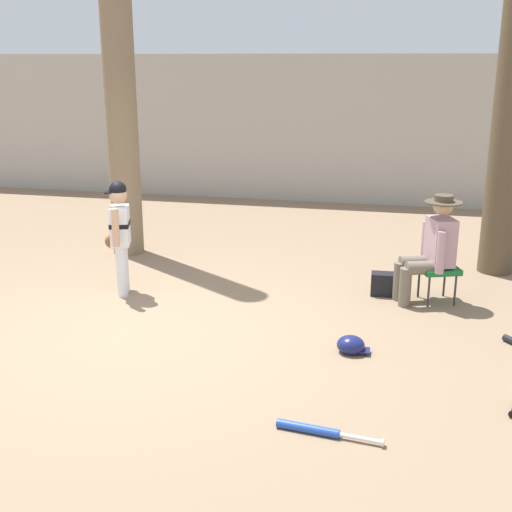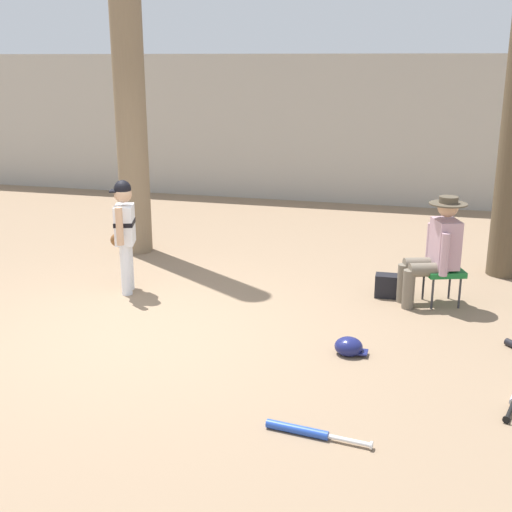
% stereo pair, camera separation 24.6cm
% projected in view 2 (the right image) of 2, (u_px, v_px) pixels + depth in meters
% --- Properties ---
extents(ground_plane, '(60.00, 60.00, 0.00)m').
position_uv_depth(ground_plane, '(143.00, 332.00, 6.57)').
color(ground_plane, '#897056').
extents(concrete_back_wall, '(18.00, 0.36, 2.67)m').
position_uv_depth(concrete_back_wall, '(291.00, 128.00, 12.45)').
color(concrete_back_wall, '#ADA89E').
rests_on(concrete_back_wall, ground).
extents(tree_near_player, '(0.68, 0.68, 6.08)m').
position_uv_depth(tree_near_player, '(127.00, 52.00, 8.59)').
color(tree_near_player, '#7F6B51').
rests_on(tree_near_player, ground).
extents(young_ballplayer, '(0.44, 0.56, 1.31)m').
position_uv_depth(young_ballplayer, '(124.00, 229.00, 7.51)').
color(young_ballplayer, white).
rests_on(young_ballplayer, ground).
extents(folding_stool, '(0.51, 0.51, 0.41)m').
position_uv_depth(folding_stool, '(443.00, 272.00, 7.22)').
color(folding_stool, '#196B2D').
rests_on(folding_stool, ground).
extents(seated_spectator, '(0.68, 0.54, 1.20)m').
position_uv_depth(seated_spectator, '(436.00, 248.00, 7.14)').
color(seated_spectator, '#6B6051').
rests_on(seated_spectator, ground).
extents(handbag_beside_stool, '(0.35, 0.19, 0.26)m').
position_uv_depth(handbag_beside_stool, '(390.00, 286.00, 7.50)').
color(handbag_beside_stool, black).
rests_on(handbag_beside_stool, ground).
extents(bat_blue_youth, '(0.78, 0.16, 0.07)m').
position_uv_depth(bat_blue_youth, '(305.00, 431.00, 4.76)').
color(bat_blue_youth, '#2347AD').
rests_on(bat_blue_youth, ground).
extents(batting_helmet_navy, '(0.30, 0.23, 0.18)m').
position_uv_depth(batting_helmet_navy, '(349.00, 347.00, 6.06)').
color(batting_helmet_navy, navy).
rests_on(batting_helmet_navy, ground).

